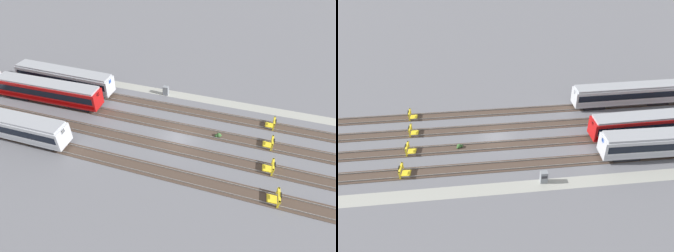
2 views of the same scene
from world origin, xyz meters
TOP-DOWN VIEW (x-y plane):
  - ground_plane at (0.00, 0.00)m, footprint 400.00×400.00m
  - service_walkway at (0.00, -10.46)m, footprint 54.00×2.00m
  - rail_track_nearest at (0.00, -6.54)m, footprint 90.00×2.24m
  - rail_track_near_inner at (0.00, -2.18)m, footprint 90.00×2.24m
  - rail_track_middle at (0.00, 2.18)m, footprint 90.00×2.24m
  - rail_track_far_inner at (0.00, 6.54)m, footprint 90.00×2.24m
  - subway_car_front_row_leftmost at (22.44, -6.58)m, footprint 18.05×3.16m
  - subway_car_front_row_centre at (22.44, 6.56)m, footprint 18.03×3.05m
  - subway_car_back_row_leftmost at (22.44, -2.22)m, footprint 18.06×3.27m
  - bumper_stop_nearest_track at (-12.30, -6.55)m, footprint 1.38×2.01m
  - bumper_stop_near_inner_track at (-12.10, -2.19)m, footprint 1.37×2.01m
  - bumper_stop_middle_track at (-12.21, 2.18)m, footprint 1.35×2.00m
  - bumper_stop_far_inner_track at (-12.84, 6.54)m, footprint 1.36×2.01m
  - electrical_cabinet at (5.08, -9.90)m, footprint 0.90×0.73m
  - weed_clump at (-5.25, -1.97)m, footprint 0.92×0.70m

SIDE VIEW (x-z plane):
  - ground_plane at x=0.00m, z-range 0.00..0.00m
  - service_walkway at x=0.00m, z-range 0.00..0.01m
  - rail_track_nearest at x=0.00m, z-range -0.06..0.15m
  - rail_track_near_inner at x=0.00m, z-range -0.06..0.15m
  - rail_track_middle at x=0.00m, z-range -0.06..0.15m
  - rail_track_far_inner at x=0.00m, z-range -0.06..0.15m
  - weed_clump at x=-5.25m, z-range -0.08..0.56m
  - bumper_stop_nearest_track at x=-12.30m, z-range -0.10..1.12m
  - bumper_stop_near_inner_track at x=-12.10m, z-range -0.10..1.12m
  - bumper_stop_middle_track at x=-12.21m, z-range -0.10..1.12m
  - bumper_stop_far_inner_track at x=-12.84m, z-range -0.10..1.12m
  - electrical_cabinet at x=5.08m, z-range 0.00..1.60m
  - subway_car_front_row_leftmost at x=22.44m, z-range 0.19..3.89m
  - subway_car_front_row_centre at x=22.44m, z-range 0.19..3.89m
  - subway_car_back_row_leftmost at x=22.44m, z-range 0.19..3.89m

